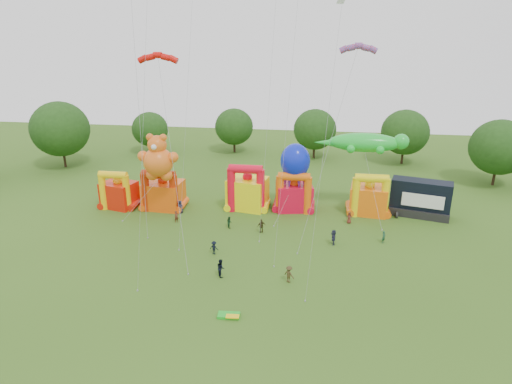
# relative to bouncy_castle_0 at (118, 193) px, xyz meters

# --- Properties ---
(ground) EXTENTS (160.00, 160.00, 0.00)m
(ground) POSITION_rel_bouncy_castle_0_xyz_m (19.38, -25.87, -2.20)
(ground) COLOR #355A19
(ground) RESTS_ON ground
(tree_ring) EXTENTS (123.70, 125.81, 12.07)m
(tree_ring) POSITION_rel_bouncy_castle_0_xyz_m (18.20, -25.25, 4.06)
(tree_ring) COLOR #352314
(tree_ring) RESTS_ON ground
(bouncy_castle_0) EXTENTS (5.27, 4.63, 5.73)m
(bouncy_castle_0) POSITION_rel_bouncy_castle_0_xyz_m (0.00, 0.00, 0.00)
(bouncy_castle_0) COLOR red
(bouncy_castle_0) RESTS_ON ground
(bouncy_castle_1) EXTENTS (5.56, 4.59, 6.08)m
(bouncy_castle_1) POSITION_rel_bouncy_castle_0_xyz_m (6.45, 0.48, 0.11)
(bouncy_castle_1) COLOR #F2540D
(bouncy_castle_1) RESTS_ON ground
(bouncy_castle_2) EXTENTS (5.94, 5.12, 6.89)m
(bouncy_castle_2) POSITION_rel_bouncy_castle_0_xyz_m (18.40, 2.01, 0.41)
(bouncy_castle_2) COLOR #FFEF0D
(bouncy_castle_2) RESTS_ON ground
(bouncy_castle_3) EXTENTS (5.57, 4.79, 5.88)m
(bouncy_castle_3) POSITION_rel_bouncy_castle_0_xyz_m (25.02, 2.46, 0.04)
(bouncy_castle_3) COLOR red
(bouncy_castle_3) RESTS_ON ground
(bouncy_castle_4) EXTENTS (5.43, 4.57, 6.15)m
(bouncy_castle_4) POSITION_rel_bouncy_castle_0_xyz_m (35.37, 2.42, 0.14)
(bouncy_castle_4) COLOR orange
(bouncy_castle_4) RESTS_ON ground
(stage_trailer) EXTENTS (8.34, 4.80, 5.08)m
(stage_trailer) POSITION_rel_bouncy_castle_0_xyz_m (42.28, 2.73, 0.25)
(stage_trailer) COLOR black
(stage_trailer) RESTS_ON ground
(teddy_bear_kite) EXTENTS (7.59, 4.56, 11.68)m
(teddy_bear_kite) POSITION_rel_bouncy_castle_0_xyz_m (6.14, -2.93, 3.52)
(teddy_bear_kite) COLOR orange
(teddy_bear_kite) RESTS_ON ground
(gecko_kite) EXTENTS (12.69, 9.08, 11.23)m
(gecko_kite) POSITION_rel_bouncy_castle_0_xyz_m (35.05, 1.68, 4.27)
(gecko_kite) COLOR green
(gecko_kite) RESTS_ON ground
(octopus_kite) EXTENTS (4.39, 8.50, 9.71)m
(octopus_kite) POSITION_rel_bouncy_castle_0_xyz_m (24.57, 1.27, 2.64)
(octopus_kite) COLOR #0E1FD2
(octopus_kite) RESTS_ON ground
(parafoil_kites) EXTENTS (30.08, 14.47, 30.74)m
(parafoil_kites) POSITION_rel_bouncy_castle_0_xyz_m (17.78, -9.52, 9.58)
(parafoil_kites) COLOR red
(parafoil_kites) RESTS_ON ground
(diamond_kites) EXTENTS (19.18, 19.00, 44.44)m
(diamond_kites) POSITION_rel_bouncy_castle_0_xyz_m (20.03, -11.66, 15.49)
(diamond_kites) COLOR #F20B0C
(diamond_kites) RESTS_ON ground
(folded_kite_bundle) EXTENTS (2.06, 1.19, 0.31)m
(folded_kite_bundle) POSITION_rel_bouncy_castle_0_xyz_m (20.74, -23.81, -2.06)
(folded_kite_bundle) COLOR green
(folded_kite_bundle) RESTS_ON ground
(spectator_0) EXTENTS (0.99, 0.74, 1.84)m
(spectator_0) POSITION_rel_bouncy_castle_0_xyz_m (9.38, -0.99, -1.27)
(spectator_0) COLOR #232137
(spectator_0) RESTS_ON ground
(spectator_1) EXTENTS (0.70, 0.68, 1.61)m
(spectator_1) POSITION_rel_bouncy_castle_0_xyz_m (9.79, -4.16, -1.39)
(spectator_1) COLOR #5C291A
(spectator_1) RESTS_ON ground
(spectator_2) EXTENTS (0.90, 0.96, 1.56)m
(spectator_2) POSITION_rel_bouncy_castle_0_xyz_m (17.11, -4.88, -1.42)
(spectator_2) COLOR #183D1E
(spectator_2) RESTS_ON ground
(spectator_3) EXTENTS (1.15, 0.83, 1.61)m
(spectator_3) POSITION_rel_bouncy_castle_0_xyz_m (16.74, -12.23, -1.39)
(spectator_3) COLOR black
(spectator_3) RESTS_ON ground
(spectator_4) EXTENTS (1.18, 0.92, 1.86)m
(spectator_4) POSITION_rel_bouncy_castle_0_xyz_m (21.43, -5.83, -1.27)
(spectator_4) COLOR #3C3518
(spectator_4) RESTS_ON ground
(spectator_5) EXTENTS (0.65, 1.78, 1.89)m
(spectator_5) POSITION_rel_bouncy_castle_0_xyz_m (30.38, -7.88, -1.25)
(spectator_5) COLOR #2A2C46
(spectator_5) RESTS_ON ground
(spectator_6) EXTENTS (0.80, 0.54, 1.59)m
(spectator_6) POSITION_rel_bouncy_castle_0_xyz_m (32.60, -1.34, -1.40)
(spectator_6) COLOR maroon
(spectator_6) RESTS_ON ground
(spectator_7) EXTENTS (0.64, 0.66, 1.53)m
(spectator_7) POSITION_rel_bouncy_castle_0_xyz_m (36.41, -6.62, -1.43)
(spectator_7) COLOR #1D482D
(spectator_7) RESTS_ON ground
(spectator_8) EXTENTS (1.09, 1.18, 1.96)m
(spectator_8) POSITION_rel_bouncy_castle_0_xyz_m (18.53, -16.93, -1.22)
(spectator_8) COLOR black
(spectator_8) RESTS_ON ground
(spectator_9) EXTENTS (1.37, 1.24, 1.85)m
(spectator_9) POSITION_rel_bouncy_castle_0_xyz_m (25.68, -17.16, -1.27)
(spectator_9) COLOR #403419
(spectator_9) RESTS_ON ground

